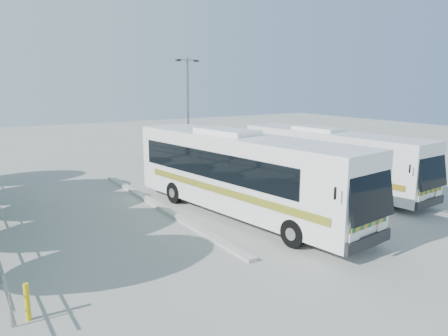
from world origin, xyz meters
TOP-DOWN VIEW (x-y plane):
  - ground at (0.00, 0.00)m, footprint 100.00×100.00m
  - kerb_divider at (-2.30, 2.00)m, footprint 0.40×16.00m
  - coach_main at (0.54, -1.13)m, footprint 4.61×13.95m
  - coach_adjacent at (7.74, 0.26)m, footprint 3.56×12.48m
  - lamppost at (3.42, 9.83)m, footprint 1.93×0.56m
  - bollard at (-9.58, -5.83)m, footprint 0.18×0.18m

SIDE VIEW (x-z plane):
  - ground at x=0.00m, z-range 0.00..0.00m
  - kerb_divider at x=-2.30m, z-range 0.00..0.15m
  - bollard at x=-9.58m, z-range 0.00..1.04m
  - coach_adjacent at x=7.74m, z-range 0.16..3.58m
  - coach_main at x=0.54m, z-range 0.18..3.99m
  - lamppost at x=3.42m, z-range 0.41..8.34m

